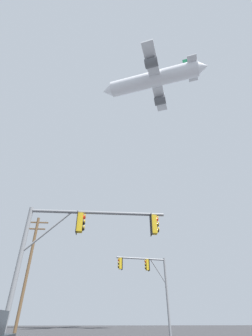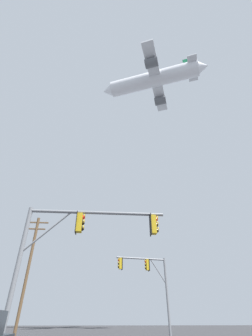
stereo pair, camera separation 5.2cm
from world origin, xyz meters
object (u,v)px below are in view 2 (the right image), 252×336
signal_pole_near (76,239)px  signal_pole_far (149,276)px  airplane (153,80)px  utility_pole (28,268)px

signal_pole_near → signal_pole_far: size_ratio=1.04×
signal_pole_near → signal_pole_far: (5.36, 11.86, 0.16)m
signal_pole_near → airplane: 57.89m
utility_pole → airplane: airplane is taller
signal_pole_near → signal_pole_far: 13.02m
utility_pole → signal_pole_far: bearing=-10.8°
signal_pole_near → utility_pole: utility_pole is taller
signal_pole_far → airplane: (6.32, 15.65, 49.42)m
signal_pole_far → airplane: size_ratio=0.23×
signal_pole_far → utility_pole: size_ratio=0.59×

